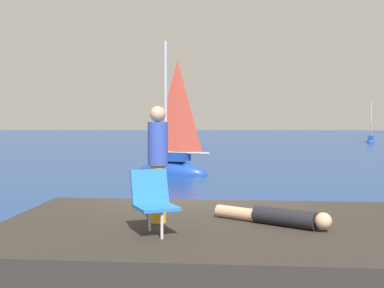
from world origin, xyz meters
TOP-DOWN VIEW (x-y plane):
  - ground_plane at (0.00, 0.00)m, footprint 160.00×160.00m
  - shore_ledge at (0.89, -2.73)m, footprint 7.36×4.44m
  - boulder_seaward at (1.16, -0.95)m, footprint 0.79×0.64m
  - boulder_inland at (2.22, -0.19)m, footprint 1.84×1.60m
  - sailboat_near at (-1.40, 11.62)m, footprint 3.32×2.23m
  - sailboat_far at (14.51, 38.24)m, footprint 1.27×2.23m
  - person_sunbather at (1.14, -2.80)m, footprint 1.50×1.16m
  - person_standing at (-0.49, -2.68)m, footprint 0.28×0.28m
  - beach_chair at (-0.47, -3.38)m, footprint 0.69×0.74m

SIDE VIEW (x-z plane):
  - ground_plane at x=0.00m, z-range 0.00..0.00m
  - boulder_seaward at x=1.16m, z-range -0.27..0.27m
  - boulder_inland at x=2.22m, z-range -0.50..0.50m
  - sailboat_far at x=14.51m, z-range -1.79..2.23m
  - sailboat_near at x=-1.40m, z-range -2.67..3.32m
  - shore_ledge at x=0.89m, z-range 0.00..0.89m
  - person_sunbather at x=1.14m, z-range 0.88..1.13m
  - beach_chair at x=-0.47m, z-range 0.93..1.73m
  - person_standing at x=-0.49m, z-range 0.94..2.56m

